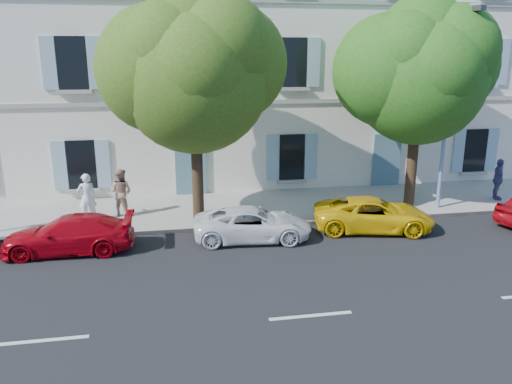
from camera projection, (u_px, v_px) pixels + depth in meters
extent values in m
plane|color=black|center=(275.00, 252.00, 15.49)|extent=(90.00, 90.00, 0.00)
cube|color=#A09E96|center=(251.00, 208.00, 19.69)|extent=(36.00, 4.50, 0.15)
cube|color=#9E998E|center=(261.00, 226.00, 17.63)|extent=(36.00, 0.16, 0.16)
cube|color=white|center=(230.00, 53.00, 23.57)|extent=(28.00, 7.00, 12.00)
imported|color=#AB0410|center=(69.00, 234.00, 15.34)|extent=(3.98, 1.69, 1.15)
imported|color=white|center=(253.00, 224.00, 16.41)|extent=(4.01, 2.12, 1.08)
imported|color=yellow|center=(374.00, 214.00, 17.28)|extent=(4.41, 2.73, 1.14)
cylinder|color=#3A2819|center=(198.00, 179.00, 17.36)|extent=(0.40, 0.40, 3.14)
ellipsoid|color=#49711D|center=(194.00, 78.00, 16.44)|extent=(5.03, 5.03, 5.53)
cylinder|color=#3A2819|center=(412.00, 167.00, 19.50)|extent=(0.40, 0.40, 3.05)
ellipsoid|color=#33751E|center=(419.00, 78.00, 18.60)|extent=(4.95, 4.95, 5.45)
cylinder|color=#7293BF|center=(447.00, 113.00, 18.52)|extent=(0.15, 0.15, 7.38)
cylinder|color=#7293BF|center=(468.00, 5.00, 16.92)|extent=(0.30, 1.29, 0.09)
cube|color=#383A3D|center=(479.00, 8.00, 16.35)|extent=(0.29, 0.45, 0.17)
imported|color=white|center=(87.00, 197.00, 17.69)|extent=(0.73, 0.58, 1.75)
imported|color=tan|center=(121.00, 192.00, 18.34)|extent=(1.07, 0.98, 1.77)
imported|color=#48447D|center=(498.00, 179.00, 20.35)|extent=(0.75, 1.08, 1.69)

